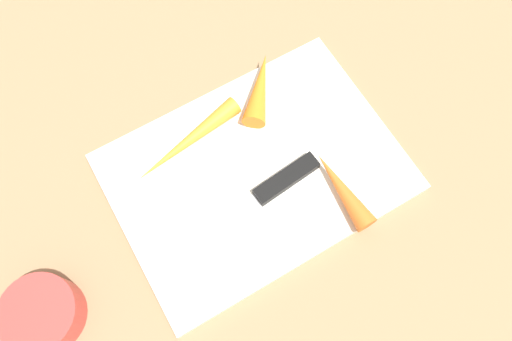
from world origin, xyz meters
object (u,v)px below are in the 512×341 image
(cutting_board, at_px, (256,172))
(small_bowl, at_px, (43,314))
(carrot_shortest, at_px, (260,88))
(carrot_medium, at_px, (342,189))
(knife, at_px, (278,185))
(carrot_longest, at_px, (188,141))

(cutting_board, height_order, small_bowl, small_bowl)
(carrot_shortest, bearing_deg, small_bowl, 148.59)
(carrot_medium, bearing_deg, cutting_board, 43.23)
(knife, relative_size, carrot_medium, 1.86)
(cutting_board, distance_m, carrot_shortest, 0.11)
(cutting_board, xyz_separation_m, carrot_medium, (0.08, -0.08, 0.02))
(cutting_board, relative_size, carrot_shortest, 3.45)
(knife, bearing_deg, carrot_longest, -61.99)
(carrot_medium, bearing_deg, small_bowl, 82.05)
(carrot_shortest, bearing_deg, cutting_board, -173.48)
(knife, bearing_deg, cutting_board, -73.17)
(knife, xyz_separation_m, carrot_longest, (-0.07, 0.11, 0.01))
(cutting_board, height_order, carrot_shortest, carrot_shortest)
(small_bowl, bearing_deg, carrot_longest, 23.67)
(carrot_shortest, height_order, small_bowl, same)
(knife, distance_m, small_bowl, 0.31)
(cutting_board, height_order, carrot_longest, carrot_longest)
(carrot_longest, bearing_deg, carrot_medium, 119.59)
(knife, relative_size, small_bowl, 2.30)
(carrot_longest, relative_size, carrot_medium, 1.46)
(carrot_medium, height_order, small_bowl, small_bowl)
(knife, distance_m, carrot_longest, 0.13)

